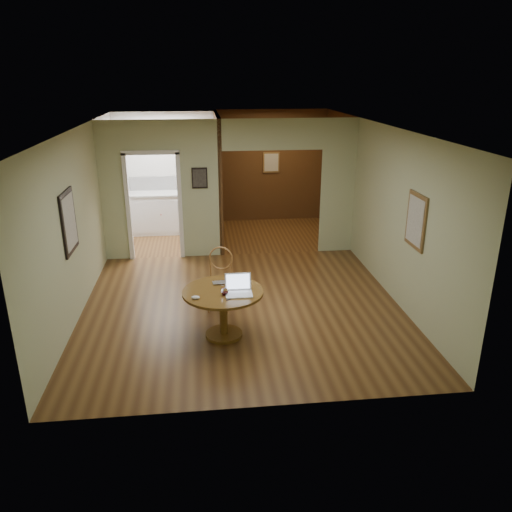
{
  "coord_description": "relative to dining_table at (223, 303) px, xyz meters",
  "views": [
    {
      "loc": [
        -0.59,
        -7.1,
        3.5
      ],
      "look_at": [
        0.19,
        -0.2,
        0.94
      ],
      "focal_mm": 35.0,
      "sensor_mm": 36.0,
      "label": 1
    }
  ],
  "objects": [
    {
      "name": "pen",
      "position": [
        0.08,
        -0.29,
        0.18
      ],
      "size": [
        0.11,
        0.09,
        0.01
      ],
      "primitive_type": "cylinder",
      "rotation": [
        0.0,
        1.57,
        0.64
      ],
      "color": "#0B1852",
      "rests_on": "dining_table"
    },
    {
      "name": "chair",
      "position": [
        -0.0,
        0.93,
        0.03
      ],
      "size": [
        0.51,
        0.51,
        0.98
      ],
      "rotation": [
        0.0,
        0.0,
        -0.26
      ],
      "color": "#945A34",
      "rests_on": "ground"
    },
    {
      "name": "dining_table",
      "position": [
        0.0,
        0.0,
        0.0
      ],
      "size": [
        1.12,
        1.12,
        0.7
      ],
      "rotation": [
        0.0,
        0.0,
        0.02
      ],
      "color": "brown",
      "rests_on": "ground"
    },
    {
      "name": "mouse",
      "position": [
        -0.37,
        -0.23,
        0.2
      ],
      "size": [
        0.12,
        0.08,
        0.05
      ],
      "primitive_type": "ellipsoid",
      "rotation": [
        0.0,
        0.0,
        -0.11
      ],
      "color": "white",
      "rests_on": "dining_table"
    },
    {
      "name": "closed_laptop",
      "position": [
        0.02,
        0.21,
        0.19
      ],
      "size": [
        0.32,
        0.22,
        0.02
      ],
      "primitive_type": "imported",
      "rotation": [
        0.0,
        0.0,
        0.09
      ],
      "color": "#BDBCC2",
      "rests_on": "dining_table"
    },
    {
      "name": "floor",
      "position": [
        0.34,
        0.85,
        -0.52
      ],
      "size": [
        5.0,
        5.0,
        0.0
      ],
      "primitive_type": "plane",
      "color": "#4C2E15",
      "rests_on": "ground"
    },
    {
      "name": "room_shell",
      "position": [
        -0.13,
        3.95,
        0.77
      ],
      "size": [
        5.2,
        7.5,
        5.0
      ],
      "color": "silver",
      "rests_on": "ground"
    },
    {
      "name": "grocery_bag",
      "position": [
        -0.53,
        5.05,
        0.55
      ],
      "size": [
        0.32,
        0.3,
        0.26
      ],
      "primitive_type": "ellipsoid",
      "rotation": [
        0.0,
        0.0,
        0.35
      ],
      "color": "#C2B68E",
      "rests_on": "kitchen_cabinet"
    },
    {
      "name": "wine_glass",
      "position": [
        0.02,
        -0.15,
        0.24
      ],
      "size": [
        0.1,
        0.1,
        0.11
      ],
      "primitive_type": null,
      "color": "white",
      "rests_on": "dining_table"
    },
    {
      "name": "open_laptop",
      "position": [
        0.21,
        -0.1,
        0.25
      ],
      "size": [
        0.36,
        0.31,
        0.25
      ],
      "rotation": [
        0.0,
        0.0,
        -0.0
      ],
      "color": "white",
      "rests_on": "dining_table"
    },
    {
      "name": "kitchen_cabinet",
      "position": [
        -1.01,
        5.05,
        -0.04
      ],
      "size": [
        2.06,
        0.6,
        0.94
      ],
      "color": "white",
      "rests_on": "ground"
    }
  ]
}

